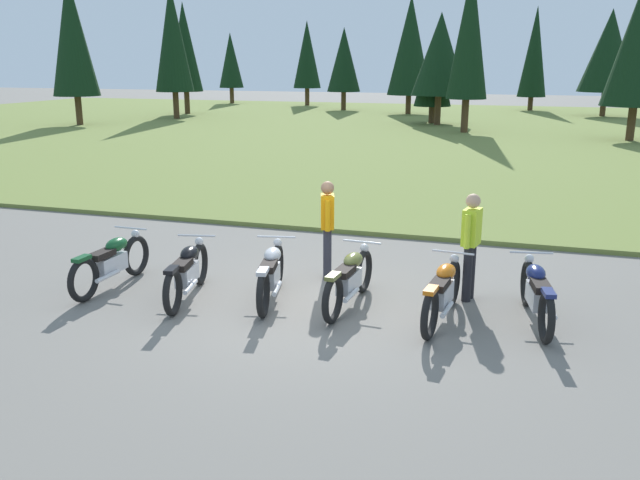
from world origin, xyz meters
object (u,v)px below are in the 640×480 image
motorcycle_black (187,272)px  rider_near_row_end (471,240)px  motorcycle_british_green (112,262)px  motorcycle_orange (443,292)px  rider_in_hivis_vest (327,224)px  motorcycle_silver (271,273)px  motorcycle_olive (350,279)px  motorcycle_navy (537,293)px

motorcycle_black → rider_near_row_end: 4.38m
motorcycle_british_green → motorcycle_orange: 5.33m
motorcycle_black → rider_near_row_end: size_ratio=1.24×
rider_in_hivis_vest → motorcycle_black: bearing=-137.0°
motorcycle_silver → motorcycle_olive: bearing=4.8°
motorcycle_silver → motorcycle_orange: same height
motorcycle_olive → motorcycle_navy: (2.68, 0.18, 0.00)m
motorcycle_silver → motorcycle_olive: size_ratio=0.99×
motorcycle_british_green → motorcycle_olive: bearing=4.7°
motorcycle_silver → rider_near_row_end: bearing=18.2°
rider_in_hivis_vest → motorcycle_navy: bearing=-17.1°
rider_in_hivis_vest → motorcycle_orange: bearing=-33.1°
motorcycle_black → rider_near_row_end: bearing=17.1°
rider_in_hivis_vest → motorcycle_silver: bearing=-110.6°
motorcycle_navy → rider_near_row_end: bearing=146.0°
motorcycle_navy → rider_in_hivis_vest: rider_in_hivis_vest is taller
motorcycle_orange → rider_in_hivis_vest: size_ratio=1.26×
motorcycle_british_green → motorcycle_black: same height
motorcycle_silver → motorcycle_orange: size_ratio=0.99×
motorcycle_olive → motorcycle_orange: size_ratio=1.00×
motorcycle_british_green → motorcycle_navy: same height
motorcycle_orange → motorcycle_navy: bearing=15.2°
motorcycle_black → motorcycle_british_green: bearing=175.9°
motorcycle_black → motorcycle_navy: same height
motorcycle_orange → rider_in_hivis_vest: rider_in_hivis_vest is taller
motorcycle_british_green → rider_near_row_end: bearing=11.9°
motorcycle_orange → rider_in_hivis_vest: (-2.13, 1.39, 0.51)m
motorcycle_silver → motorcycle_orange: 2.63m
motorcycle_navy → rider_in_hivis_vest: (-3.40, 1.04, 0.51)m
rider_near_row_end → motorcycle_british_green: bearing=-168.1°
motorcycle_olive → motorcycle_orange: (1.41, -0.17, 0.00)m
motorcycle_british_green → rider_near_row_end: size_ratio=1.26×
motorcycle_british_green → rider_in_hivis_vest: 3.59m
motorcycle_silver → rider_in_hivis_vest: rider_in_hivis_vest is taller
motorcycle_british_green → motorcycle_olive: 3.93m
motorcycle_olive → rider_in_hivis_vest: rider_in_hivis_vest is taller
motorcycle_orange → rider_near_row_end: size_ratio=1.26×
motorcycle_navy → rider_in_hivis_vest: bearing=162.9°
motorcycle_olive → rider_in_hivis_vest: size_ratio=1.26×
rider_near_row_end → rider_in_hivis_vest: size_ratio=1.00×
motorcycle_black → motorcycle_olive: (2.49, 0.43, 0.00)m
motorcycle_silver → rider_near_row_end: rider_near_row_end is taller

